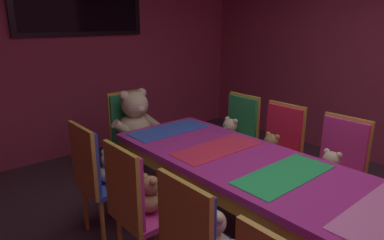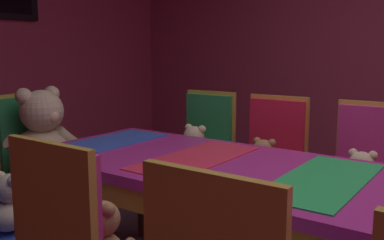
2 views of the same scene
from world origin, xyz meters
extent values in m
cube|color=#B22D8C|center=(0.00, 0.00, 0.71)|extent=(0.90, 3.04, 0.05)
cube|color=gold|center=(0.00, 0.00, 0.64)|extent=(0.88, 2.98, 0.10)
cylinder|color=#4C3826|center=(0.38, 1.37, 0.34)|extent=(0.07, 0.07, 0.69)
cylinder|color=#4C3826|center=(-0.38, 1.37, 0.34)|extent=(0.07, 0.07, 0.69)
cube|color=green|center=(0.00, 0.00, 0.74)|extent=(0.77, 0.32, 0.01)
cube|color=#E52D4C|center=(0.00, 0.65, 0.74)|extent=(0.77, 0.32, 0.01)
cube|color=blue|center=(0.00, 1.29, 0.74)|extent=(0.77, 0.32, 0.01)
cube|color=#CC338C|center=(-0.88, 0.60, 0.71)|extent=(0.05, 0.38, 0.50)
cube|color=gold|center=(-0.90, 0.60, 0.71)|extent=(0.03, 0.41, 0.55)
sphere|color=#9E7247|center=(-0.68, 0.60, 0.66)|extent=(0.13, 0.13, 0.13)
sphere|color=tan|center=(-0.64, 0.60, 0.65)|extent=(0.05, 0.05, 0.05)
sphere|color=#9E7247|center=(-0.70, 0.65, 0.71)|extent=(0.05, 0.05, 0.05)
sphere|color=#9E7247|center=(-0.70, 0.55, 0.71)|extent=(0.05, 0.05, 0.05)
cylinder|color=#9E7247|center=(-0.66, 0.68, 0.55)|extent=(0.05, 0.12, 0.11)
cube|color=#2D47B2|center=(-0.70, 1.19, 0.44)|extent=(0.40, 0.40, 0.04)
ellipsoid|color=beige|center=(-0.70, 1.19, 0.54)|extent=(0.17, 0.17, 0.14)
sphere|color=beige|center=(-0.69, 1.19, 0.66)|extent=(0.14, 0.14, 0.14)
sphere|color=#FDDCAD|center=(-0.64, 1.19, 0.65)|extent=(0.05, 0.05, 0.05)
sphere|color=beige|center=(-0.70, 1.25, 0.71)|extent=(0.05, 0.05, 0.05)
sphere|color=beige|center=(-0.70, 1.14, 0.71)|extent=(0.05, 0.05, 0.05)
cylinder|color=beige|center=(-0.67, 1.28, 0.55)|extent=(0.05, 0.12, 0.11)
cylinder|color=beige|center=(-0.67, 1.11, 0.55)|extent=(0.05, 0.12, 0.11)
cylinder|color=beige|center=(-0.59, 1.24, 0.49)|extent=(0.06, 0.13, 0.06)
cylinder|color=beige|center=(-0.59, 1.15, 0.49)|extent=(0.06, 0.13, 0.06)
cube|color=#CC338C|center=(0.69, 0.01, 0.44)|extent=(0.40, 0.40, 0.04)
cube|color=#CC338C|center=(0.87, 0.01, 0.71)|extent=(0.05, 0.38, 0.50)
cube|color=gold|center=(0.89, 0.01, 0.71)|extent=(0.03, 0.41, 0.55)
cylinder|color=gold|center=(0.85, 0.17, 0.21)|extent=(0.04, 0.04, 0.42)
ellipsoid|color=beige|center=(0.69, 0.01, 0.54)|extent=(0.17, 0.17, 0.14)
sphere|color=beige|center=(0.67, 0.01, 0.66)|extent=(0.14, 0.14, 0.14)
sphere|color=#FDDCAD|center=(0.63, 0.01, 0.65)|extent=(0.05, 0.05, 0.05)
sphere|color=beige|center=(0.69, -0.04, 0.71)|extent=(0.05, 0.05, 0.05)
sphere|color=beige|center=(0.69, 0.07, 0.71)|extent=(0.05, 0.05, 0.05)
cylinder|color=beige|center=(0.65, -0.07, 0.55)|extent=(0.05, 0.12, 0.11)
cylinder|color=beige|center=(0.65, 0.10, 0.55)|extent=(0.05, 0.12, 0.11)
cylinder|color=beige|center=(0.58, -0.03, 0.49)|extent=(0.06, 0.13, 0.06)
cylinder|color=beige|center=(0.58, 0.06, 0.49)|extent=(0.06, 0.13, 0.06)
cube|color=red|center=(0.69, 0.61, 0.44)|extent=(0.40, 0.40, 0.04)
cube|color=red|center=(0.87, 0.61, 0.71)|extent=(0.05, 0.38, 0.50)
cube|color=gold|center=(0.89, 0.61, 0.71)|extent=(0.03, 0.41, 0.55)
cylinder|color=gold|center=(0.85, 0.77, 0.21)|extent=(0.04, 0.04, 0.42)
cylinder|color=gold|center=(0.85, 0.45, 0.21)|extent=(0.04, 0.04, 0.42)
cylinder|color=gold|center=(0.53, 0.77, 0.21)|extent=(0.04, 0.04, 0.42)
cylinder|color=gold|center=(0.53, 0.45, 0.21)|extent=(0.04, 0.04, 0.42)
ellipsoid|color=#9E7247|center=(0.69, 0.61, 0.54)|extent=(0.17, 0.17, 0.14)
sphere|color=#9E7247|center=(0.68, 0.61, 0.66)|extent=(0.14, 0.14, 0.14)
sphere|color=tan|center=(0.63, 0.61, 0.65)|extent=(0.05, 0.05, 0.05)
sphere|color=#9E7247|center=(0.69, 0.56, 0.71)|extent=(0.05, 0.05, 0.05)
sphere|color=#9E7247|center=(0.69, 0.66, 0.71)|extent=(0.05, 0.05, 0.05)
cylinder|color=#9E7247|center=(0.66, 0.52, 0.55)|extent=(0.05, 0.12, 0.11)
cylinder|color=#9E7247|center=(0.66, 0.69, 0.55)|extent=(0.05, 0.12, 0.11)
cylinder|color=#9E7247|center=(0.58, 0.56, 0.49)|extent=(0.06, 0.13, 0.06)
cylinder|color=#9E7247|center=(0.58, 0.65, 0.49)|extent=(0.06, 0.13, 0.06)
cube|color=#268C4C|center=(0.71, 1.15, 0.44)|extent=(0.40, 0.40, 0.04)
cube|color=#268C4C|center=(0.89, 1.15, 0.71)|extent=(0.05, 0.38, 0.50)
cube|color=gold|center=(0.91, 1.15, 0.71)|extent=(0.03, 0.41, 0.55)
cylinder|color=gold|center=(0.87, 1.31, 0.21)|extent=(0.04, 0.04, 0.42)
cylinder|color=gold|center=(0.87, 0.99, 0.21)|extent=(0.04, 0.04, 0.42)
cylinder|color=gold|center=(0.55, 1.31, 0.21)|extent=(0.04, 0.04, 0.42)
cylinder|color=gold|center=(0.55, 0.99, 0.21)|extent=(0.04, 0.04, 0.42)
ellipsoid|color=beige|center=(0.71, 1.15, 0.54)|extent=(0.19, 0.19, 0.15)
sphere|color=beige|center=(0.69, 1.15, 0.68)|extent=(0.15, 0.15, 0.15)
sphere|color=#FDDCAD|center=(0.64, 1.15, 0.67)|extent=(0.06, 0.06, 0.06)
sphere|color=beige|center=(0.71, 1.10, 0.74)|extent=(0.06, 0.06, 0.06)
sphere|color=beige|center=(0.71, 1.21, 0.74)|extent=(0.06, 0.06, 0.06)
cylinder|color=beige|center=(0.67, 1.06, 0.56)|extent=(0.05, 0.13, 0.13)
cylinder|color=beige|center=(0.67, 1.25, 0.56)|extent=(0.05, 0.13, 0.13)
cylinder|color=beige|center=(0.58, 1.10, 0.49)|extent=(0.06, 0.14, 0.06)
cylinder|color=beige|center=(0.58, 1.20, 0.49)|extent=(0.06, 0.14, 0.06)
cube|color=#268C4C|center=(0.00, 1.94, 0.44)|extent=(0.40, 0.40, 0.04)
cube|color=#268C4C|center=(0.00, 2.12, 0.71)|extent=(0.38, 0.05, 0.50)
cube|color=gold|center=(0.00, 2.14, 0.71)|extent=(0.41, 0.03, 0.55)
cylinder|color=gold|center=(0.16, 2.10, 0.21)|extent=(0.04, 0.04, 0.42)
cylinder|color=gold|center=(0.16, 1.78, 0.21)|extent=(0.04, 0.04, 0.42)
cylinder|color=gold|center=(-0.16, 2.10, 0.21)|extent=(0.04, 0.04, 0.42)
cylinder|color=gold|center=(-0.16, 1.78, 0.21)|extent=(0.04, 0.04, 0.42)
ellipsoid|color=beige|center=(0.00, 1.94, 0.62)|extent=(0.36, 0.36, 0.29)
sphere|color=beige|center=(0.00, 1.91, 0.88)|extent=(0.29, 0.29, 0.29)
sphere|color=#FDDCAD|center=(0.00, 1.81, 0.86)|extent=(0.11, 0.11, 0.11)
sphere|color=beige|center=(0.11, 1.94, 0.99)|extent=(0.11, 0.11, 0.11)
sphere|color=beige|center=(-0.11, 1.94, 0.99)|extent=(0.11, 0.11, 0.11)
cylinder|color=beige|center=(0.18, 1.87, 0.65)|extent=(0.25, 0.10, 0.24)
cylinder|color=beige|center=(-0.18, 1.87, 0.65)|extent=(0.25, 0.10, 0.24)
cylinder|color=beige|center=(0.09, 1.71, 0.52)|extent=(0.27, 0.12, 0.12)
cylinder|color=beige|center=(-0.09, 1.71, 0.52)|extent=(0.27, 0.12, 0.12)
camera|label=1|loc=(-1.84, -1.19, 1.74)|focal=31.74mm
camera|label=2|loc=(-1.73, -0.56, 1.27)|focal=40.21mm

